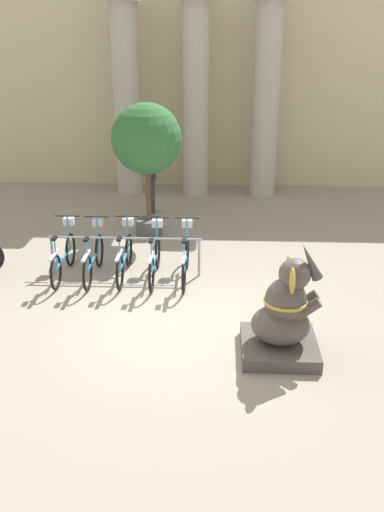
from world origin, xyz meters
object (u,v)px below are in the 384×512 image
object	(u,v)px
bicycle_3	(155,258)
elephant_statue	(284,318)
bicycle_1	(94,257)
potted_tree	(147,142)
bicycle_4	(186,259)
bicycle_0	(64,256)
person_pedestrian	(152,172)
bicycle_2	(125,256)

from	to	relation	value
bicycle_3	elephant_statue	bearing A→B (deg)	-50.05
bicycle_1	potted_tree	xyz separation A→B (m)	(0.78, 2.36, 1.72)
elephant_statue	bicycle_4	bearing A→B (deg)	121.24
bicycle_0	elephant_statue	world-z (taller)	elephant_statue
bicycle_4	elephant_statue	distance (m)	3.02
bicycle_4	potted_tree	world-z (taller)	potted_tree
bicycle_4	bicycle_3	bearing A→B (deg)	-178.43
potted_tree	person_pedestrian	bearing A→B (deg)	93.48
person_pedestrian	potted_tree	world-z (taller)	potted_tree
bicycle_0	potted_tree	size ratio (longest dim) A/B	0.59
bicycle_2	bicycle_3	distance (m)	0.59
bicycle_3	bicycle_4	xyz separation A→B (m)	(0.58, 0.02, 0.00)
bicycle_0	potted_tree	xyz separation A→B (m)	(1.36, 2.34, 1.72)
elephant_statue	potted_tree	size ratio (longest dim) A/B	0.59
bicycle_2	potted_tree	distance (m)	2.89
bicycle_1	bicycle_4	size ratio (longest dim) A/B	1.00
potted_tree	bicycle_1	bearing A→B (deg)	-108.30
bicycle_4	potted_tree	distance (m)	3.08
bicycle_0	bicycle_1	distance (m)	0.58
bicycle_3	bicycle_2	bearing A→B (deg)	173.53
bicycle_4	person_pedestrian	bearing A→B (deg)	105.02
bicycle_1	bicycle_2	world-z (taller)	same
bicycle_0	elephant_statue	size ratio (longest dim) A/B	1.00
person_pedestrian	potted_tree	xyz separation A→B (m)	(0.10, -1.61, 1.07)
person_pedestrian	bicycle_1	bearing A→B (deg)	-99.76
bicycle_0	bicycle_4	size ratio (longest dim) A/B	1.00
bicycle_1	bicycle_4	xyz separation A→B (m)	(1.75, -0.00, 0.00)
bicycle_0	bicycle_4	world-z (taller)	same
bicycle_1	elephant_statue	distance (m)	4.20
bicycle_0	bicycle_4	distance (m)	2.33
bicycle_0	elephant_statue	distance (m)	4.68
bicycle_2	bicycle_3	bearing A→B (deg)	-6.47
person_pedestrian	potted_tree	bearing A→B (deg)	-86.52
bicycle_0	bicycle_3	world-z (taller)	same
person_pedestrian	bicycle_2	bearing A→B (deg)	-91.46
bicycle_2	elephant_statue	world-z (taller)	elephant_statue
bicycle_0	bicycle_1	bearing A→B (deg)	-1.98
elephant_statue	person_pedestrian	bearing A→B (deg)	111.88
bicycle_1	elephant_statue	size ratio (longest dim) A/B	1.00
bicycle_3	elephant_statue	size ratio (longest dim) A/B	1.00
person_pedestrian	potted_tree	size ratio (longest dim) A/B	0.59
bicycle_2	bicycle_0	bearing A→B (deg)	-178.55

